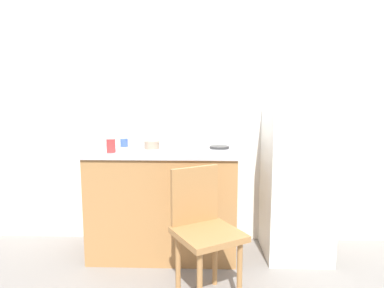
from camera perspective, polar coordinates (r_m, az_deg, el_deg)
The scene contains 12 objects.
back_wall at distance 3.22m, azimuth 2.83°, elevation 6.35°, with size 4.80×0.10×2.56m, color white.
cabinet_base at distance 3.04m, azimuth -4.75°, elevation -9.84°, with size 1.22×0.60×0.89m, color #A87542.
countertop at distance 2.93m, azimuth -4.86°, elevation -1.19°, with size 1.26×0.64×0.04m, color #B7B7BC.
faucet at distance 3.17m, azimuth -6.18°, elevation 2.53°, with size 0.02×0.02×0.29m, color #B7B7BC.
refrigerator at distance 3.09m, azimuth 16.95°, elevation -6.25°, with size 0.53×0.57×1.27m, color silver.
chair at distance 2.37m, azimuth 1.94°, elevation -13.66°, with size 0.55×0.55×0.89m.
dish_tray at distance 2.84m, azimuth -1.58°, elevation -0.54°, with size 0.28×0.20×0.05m, color white.
terracotta_bowl at distance 2.95m, azimuth -6.71°, elevation -0.13°, with size 0.13×0.13×0.07m, color gray.
hotplate at distance 2.96m, azimuth 4.57°, elevation -0.53°, with size 0.17×0.17×0.02m, color #2D2D2D.
cup_red at distance 2.80m, azimuth -13.35°, elevation -0.29°, with size 0.07×0.07×0.11m, color red.
cup_blue at distance 3.11m, azimuth -11.25°, elevation 0.24°, with size 0.07×0.07×0.07m, color blue.
cup_white at distance 2.76m, azimuth -9.79°, elevation -0.59°, with size 0.08×0.08×0.08m, color white.
Camera 1 is at (-0.05, -2.22, 1.38)m, focal length 32.01 mm.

